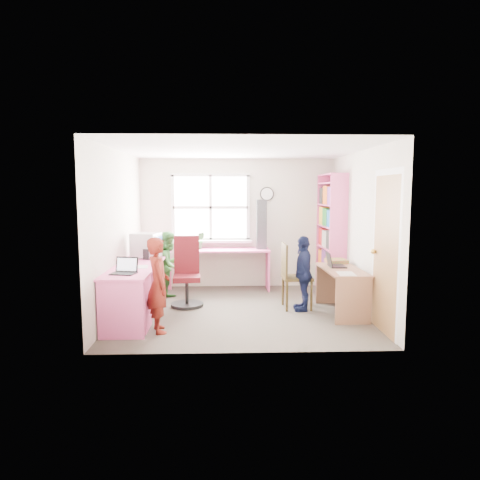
{
  "coord_description": "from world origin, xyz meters",
  "views": [
    {
      "loc": [
        -0.22,
        -6.31,
        1.8
      ],
      "look_at": [
        0.0,
        0.25,
        1.05
      ],
      "focal_mm": 32.0,
      "sensor_mm": 36.0,
      "label": 1
    }
  ],
  "objects_px": {
    "cd_tower": "(261,224)",
    "potted_plant": "(200,241)",
    "right_desk": "(342,281)",
    "person_navy": "(303,273)",
    "laptop_right": "(334,263)",
    "person_red": "(158,285)",
    "person_green": "(169,265)",
    "l_desk": "(150,286)",
    "swivel_chair": "(187,276)",
    "crt_monitor": "(146,245)",
    "bookshelf": "(331,236)",
    "laptop_left": "(125,270)",
    "wooden_chair": "(292,273)"
  },
  "relations": [
    {
      "from": "cd_tower",
      "to": "potted_plant",
      "type": "distance_m",
      "value": 1.16
    },
    {
      "from": "right_desk",
      "to": "person_navy",
      "type": "height_order",
      "value": "person_navy"
    },
    {
      "from": "laptop_right",
      "to": "person_red",
      "type": "height_order",
      "value": "person_red"
    },
    {
      "from": "potted_plant",
      "to": "person_green",
      "type": "distance_m",
      "value": 0.9
    },
    {
      "from": "l_desk",
      "to": "laptop_right",
      "type": "height_order",
      "value": "laptop_right"
    },
    {
      "from": "swivel_chair",
      "to": "crt_monitor",
      "type": "bearing_deg",
      "value": 167.73
    },
    {
      "from": "person_red",
      "to": "laptop_right",
      "type": "bearing_deg",
      "value": -87.83
    },
    {
      "from": "bookshelf",
      "to": "cd_tower",
      "type": "xyz_separation_m",
      "value": [
        -1.22,
        0.25,
        0.2
      ]
    },
    {
      "from": "bookshelf",
      "to": "person_navy",
      "type": "xyz_separation_m",
      "value": [
        -0.7,
        -1.18,
        -0.43
      ]
    },
    {
      "from": "crt_monitor",
      "to": "laptop_left",
      "type": "xyz_separation_m",
      "value": [
        -0.04,
        -1.3,
        -0.15
      ]
    },
    {
      "from": "bookshelf",
      "to": "wooden_chair",
      "type": "xyz_separation_m",
      "value": [
        -0.85,
        -1.07,
        -0.46
      ]
    },
    {
      "from": "laptop_right",
      "to": "person_navy",
      "type": "distance_m",
      "value": 0.49
    },
    {
      "from": "laptop_left",
      "to": "bookshelf",
      "type": "bearing_deg",
      "value": 44.62
    },
    {
      "from": "laptop_right",
      "to": "potted_plant",
      "type": "distance_m",
      "value": 2.55
    },
    {
      "from": "crt_monitor",
      "to": "person_navy",
      "type": "height_order",
      "value": "crt_monitor"
    },
    {
      "from": "swivel_chair",
      "to": "person_red",
      "type": "relative_size",
      "value": 0.89
    },
    {
      "from": "right_desk",
      "to": "potted_plant",
      "type": "height_order",
      "value": "potted_plant"
    },
    {
      "from": "wooden_chair",
      "to": "cd_tower",
      "type": "height_order",
      "value": "cd_tower"
    },
    {
      "from": "cd_tower",
      "to": "laptop_left",
      "type": "bearing_deg",
      "value": -131.93
    },
    {
      "from": "potted_plant",
      "to": "crt_monitor",
      "type": "bearing_deg",
      "value": -128.04
    },
    {
      "from": "right_desk",
      "to": "cd_tower",
      "type": "height_order",
      "value": "cd_tower"
    },
    {
      "from": "swivel_chair",
      "to": "person_navy",
      "type": "relative_size",
      "value": 0.96
    },
    {
      "from": "right_desk",
      "to": "crt_monitor",
      "type": "xyz_separation_m",
      "value": [
        -2.97,
        0.61,
        0.47
      ]
    },
    {
      "from": "swivel_chair",
      "to": "potted_plant",
      "type": "distance_m",
      "value": 1.19
    },
    {
      "from": "swivel_chair",
      "to": "person_red",
      "type": "height_order",
      "value": "person_red"
    },
    {
      "from": "right_desk",
      "to": "person_red",
      "type": "height_order",
      "value": "person_red"
    },
    {
      "from": "bookshelf",
      "to": "wooden_chair",
      "type": "relative_size",
      "value": 2.09
    },
    {
      "from": "swivel_chair",
      "to": "person_green",
      "type": "xyz_separation_m",
      "value": [
        -0.33,
        0.41,
        0.1
      ]
    },
    {
      "from": "laptop_left",
      "to": "crt_monitor",
      "type": "bearing_deg",
      "value": 100.15
    },
    {
      "from": "l_desk",
      "to": "potted_plant",
      "type": "xyz_separation_m",
      "value": [
        0.62,
        1.74,
        0.45
      ]
    },
    {
      "from": "crt_monitor",
      "to": "person_navy",
      "type": "distance_m",
      "value": 2.5
    },
    {
      "from": "laptop_left",
      "to": "laptop_right",
      "type": "xyz_separation_m",
      "value": [
        2.93,
        0.88,
        -0.08
      ]
    },
    {
      "from": "crt_monitor",
      "to": "potted_plant",
      "type": "bearing_deg",
      "value": 66.31
    },
    {
      "from": "wooden_chair",
      "to": "laptop_left",
      "type": "xyz_separation_m",
      "value": [
        -2.32,
        -0.98,
        0.25
      ]
    },
    {
      "from": "person_green",
      "to": "person_navy",
      "type": "height_order",
      "value": "person_green"
    },
    {
      "from": "potted_plant",
      "to": "person_green",
      "type": "relative_size",
      "value": 0.27
    },
    {
      "from": "right_desk",
      "to": "laptop_right",
      "type": "xyz_separation_m",
      "value": [
        -0.08,
        0.19,
        0.23
      ]
    },
    {
      "from": "bookshelf",
      "to": "wooden_chair",
      "type": "height_order",
      "value": "bookshelf"
    },
    {
      "from": "right_desk",
      "to": "swivel_chair",
      "type": "relative_size",
      "value": 1.07
    },
    {
      "from": "wooden_chair",
      "to": "laptop_right",
      "type": "relative_size",
      "value": 3.07
    },
    {
      "from": "laptop_right",
      "to": "wooden_chair",
      "type": "bearing_deg",
      "value": 81.77
    },
    {
      "from": "crt_monitor",
      "to": "person_navy",
      "type": "xyz_separation_m",
      "value": [
        2.43,
        -0.44,
        -0.38
      ]
    },
    {
      "from": "bookshelf",
      "to": "laptop_left",
      "type": "relative_size",
      "value": 6.12
    },
    {
      "from": "bookshelf",
      "to": "cd_tower",
      "type": "distance_m",
      "value": 1.26
    },
    {
      "from": "bookshelf",
      "to": "person_green",
      "type": "distance_m",
      "value": 2.88
    },
    {
      "from": "right_desk",
      "to": "swivel_chair",
      "type": "xyz_separation_m",
      "value": [
        -2.33,
        0.52,
        -0.01
      ]
    },
    {
      "from": "person_red",
      "to": "laptop_left",
      "type": "bearing_deg",
      "value": 62.32
    },
    {
      "from": "l_desk",
      "to": "person_green",
      "type": "relative_size",
      "value": 2.59
    },
    {
      "from": "laptop_left",
      "to": "right_desk",
      "type": "bearing_deg",
      "value": 24.67
    },
    {
      "from": "right_desk",
      "to": "crt_monitor",
      "type": "bearing_deg",
      "value": 167.17
    }
  ]
}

